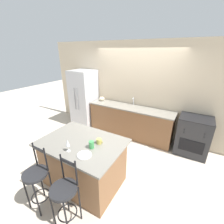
{
  "coord_description": "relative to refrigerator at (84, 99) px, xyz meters",
  "views": [
    {
      "loc": [
        1.58,
        -3.43,
        2.44
      ],
      "look_at": [
        -0.01,
        -0.7,
        1.13
      ],
      "focal_mm": 24.0,
      "sensor_mm": 36.0,
      "label": 1
    }
  ],
  "objects": [
    {
      "name": "ground_plane",
      "position": [
        1.64,
        -0.26,
        -0.93
      ],
      "size": [
        18.0,
        18.0,
        0.0
      ],
      "primitive_type": "plane",
      "color": "beige"
    },
    {
      "name": "wall_back",
      "position": [
        1.64,
        0.39,
        0.42
      ],
      "size": [
        6.0,
        0.07,
        2.7
      ],
      "color": "beige",
      "rests_on": "ground_plane"
    },
    {
      "name": "back_counter",
      "position": [
        1.64,
        0.09,
        -0.47
      ],
      "size": [
        2.51,
        0.63,
        0.92
      ],
      "color": "brown",
      "rests_on": "ground_plane"
    },
    {
      "name": "sink_faucet",
      "position": [
        1.64,
        0.28,
        0.13
      ],
      "size": [
        0.02,
        0.13,
        0.22
      ],
      "color": "#ADAFB5",
      "rests_on": "back_counter"
    },
    {
      "name": "kitchen_island",
      "position": [
        1.62,
        -2.01,
        -0.46
      ],
      "size": [
        1.49,
        1.05,
        0.93
      ],
      "color": "brown",
      "rests_on": "ground_plane"
    },
    {
      "name": "refrigerator",
      "position": [
        0.0,
        0.0,
        0.0
      ],
      "size": [
        0.73,
        0.76,
        1.86
      ],
      "color": "#BCBCC1",
      "rests_on": "ground_plane"
    },
    {
      "name": "oven_range",
      "position": [
        3.35,
        0.06,
        -0.44
      ],
      "size": [
        0.73,
        0.63,
        0.98
      ],
      "color": "#28282B",
      "rests_on": "ground_plane"
    },
    {
      "name": "bar_stool_near",
      "position": [
        1.33,
        -2.76,
        -0.35
      ],
      "size": [
        0.37,
        0.37,
        1.12
      ],
      "color": "black",
      "rests_on": "ground_plane"
    },
    {
      "name": "bar_stool_far",
      "position": [
        1.91,
        -2.74,
        -0.35
      ],
      "size": [
        0.37,
        0.37,
        1.12
      ],
      "color": "black",
      "rests_on": "ground_plane"
    },
    {
      "name": "dinner_plate",
      "position": [
        1.91,
        -2.27,
        0.01
      ],
      "size": [
        0.23,
        0.23,
        0.02
      ],
      "color": "white",
      "rests_on": "kitchen_island"
    },
    {
      "name": "wine_glass",
      "position": [
        1.61,
        -2.32,
        0.15
      ],
      "size": [
        0.06,
        0.06,
        0.21
      ],
      "color": "white",
      "rests_on": "kitchen_island"
    },
    {
      "name": "coffee_mug",
      "position": [
        1.92,
        -1.9,
        0.04
      ],
      "size": [
        0.12,
        0.09,
        0.09
      ],
      "color": "#C1B251",
      "rests_on": "kitchen_island"
    },
    {
      "name": "tumbler_cup",
      "position": [
        1.89,
        -2.07,
        0.06
      ],
      "size": [
        0.09,
        0.09,
        0.13
      ],
      "color": "#3D934C",
      "rests_on": "kitchen_island"
    },
    {
      "name": "pumpkin_decoration",
      "position": [
        0.61,
        0.14,
        0.06
      ],
      "size": [
        0.17,
        0.17,
        0.15
      ],
      "color": "beige",
      "rests_on": "back_counter"
    }
  ]
}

